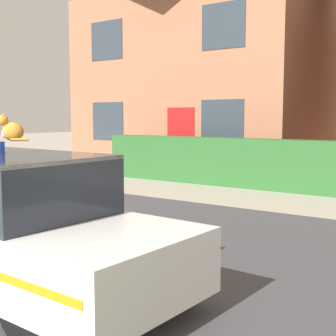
% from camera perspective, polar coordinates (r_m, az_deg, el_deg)
% --- Properties ---
extents(road_strip, '(28.00, 6.64, 0.01)m').
position_cam_1_polar(road_strip, '(6.29, 0.35, -10.36)').
color(road_strip, '#424247').
rests_on(road_strip, ground).
extents(garden_hedge, '(10.86, 0.55, 1.26)m').
position_cam_1_polar(garden_hedge, '(11.76, 14.17, 0.30)').
color(garden_hedge, '#2D662D').
rests_on(garden_hedge, ground).
extents(police_car, '(4.39, 1.76, 1.53)m').
position_cam_1_polar(police_car, '(5.32, -19.25, -6.13)').
color(police_car, black).
rests_on(police_car, road_strip).
extents(cat, '(0.34, 0.27, 0.30)m').
position_cam_1_polar(cat, '(5.41, -18.62, 4.43)').
color(cat, orange).
rests_on(cat, police_car).
extents(house_left, '(8.57, 6.01, 8.48)m').
position_cam_1_polar(house_left, '(17.52, 4.74, 14.48)').
color(house_left, '#A86B4C').
rests_on(house_left, ground).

